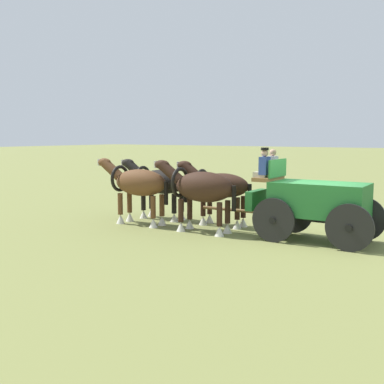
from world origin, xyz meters
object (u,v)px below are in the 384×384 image
at_px(draft_horse_rear_off, 219,187).
at_px(draft_horse_lead_near, 138,184).
at_px(show_wagon, 314,200).
at_px(draft_horse_lead_off, 159,183).
at_px(draft_horse_rear_near, 201,188).

bearing_deg(draft_horse_rear_off, draft_horse_lead_near, 28.26).
distance_m(show_wagon, draft_horse_lead_near, 6.18).
bearing_deg(draft_horse_lead_near, show_wagon, -172.43).
distance_m(draft_horse_rear_off, draft_horse_lead_off, 2.59).
bearing_deg(draft_horse_rear_off, show_wagon, 171.19).
height_order(show_wagon, draft_horse_lead_off, show_wagon).
relative_size(show_wagon, draft_horse_rear_near, 1.84).
xyz_separation_m(show_wagon, draft_horse_rear_off, (3.58, -0.55, 0.13)).
bearing_deg(draft_horse_lead_near, draft_horse_rear_near, -178.47).
height_order(show_wagon, draft_horse_rear_near, show_wagon).
distance_m(show_wagon, draft_horse_rear_near, 3.60).
bearing_deg(show_wagon, draft_horse_rear_near, 11.94).
distance_m(draft_horse_rear_near, draft_horse_lead_off, 2.92).
bearing_deg(draft_horse_rear_near, draft_horse_lead_near, 1.53).
relative_size(show_wagon, draft_horse_lead_near, 1.83).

